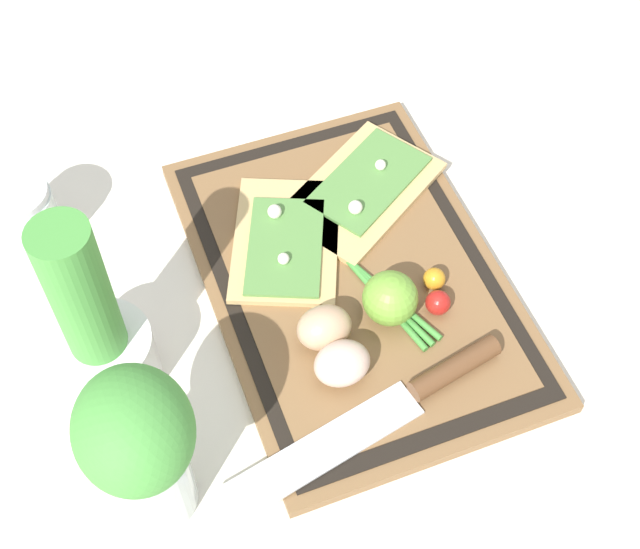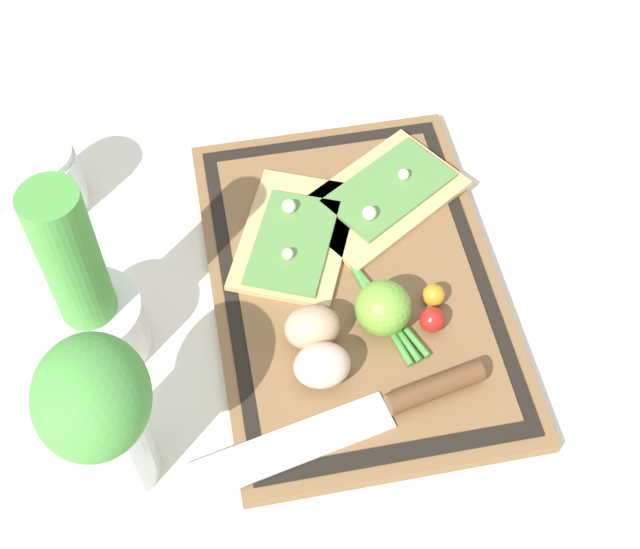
# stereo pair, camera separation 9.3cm
# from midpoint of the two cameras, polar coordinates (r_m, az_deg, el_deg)

# --- Properties ---
(ground_plane) EXTENTS (6.00, 6.00, 0.00)m
(ground_plane) POSITION_cam_midpoint_polar(r_m,az_deg,el_deg) (0.96, 4.98, -1.00)
(ground_plane) COLOR silver
(cutting_board) EXTENTS (0.45, 0.30, 0.02)m
(cutting_board) POSITION_cam_midpoint_polar(r_m,az_deg,el_deg) (0.95, 5.02, -0.73)
(cutting_board) COLOR brown
(cutting_board) RESTS_ON ground_plane
(pizza_slice_near) EXTENTS (0.19, 0.22, 0.02)m
(pizza_slice_near) POSITION_cam_midpoint_polar(r_m,az_deg,el_deg) (1.01, 6.64, 4.86)
(pizza_slice_near) COLOR tan
(pizza_slice_near) RESTS_ON cutting_board
(pizza_slice_far) EXTENTS (0.20, 0.17, 0.02)m
(pizza_slice_far) POSITION_cam_midpoint_polar(r_m,az_deg,el_deg) (0.97, 1.08, 2.24)
(pizza_slice_far) COLOR tan
(pizza_slice_far) RESTS_ON cutting_board
(knife) EXTENTS (0.09, 0.31, 0.02)m
(knife) POSITION_cam_midpoint_polar(r_m,az_deg,el_deg) (0.86, 7.27, -8.70)
(knife) COLOR silver
(knife) RESTS_ON cutting_board
(egg_brown) EXTENTS (0.05, 0.06, 0.05)m
(egg_brown) POSITION_cam_midpoint_polar(r_m,az_deg,el_deg) (0.88, 2.49, -3.62)
(egg_brown) COLOR tan
(egg_brown) RESTS_ON cutting_board
(egg_pink) EXTENTS (0.05, 0.06, 0.05)m
(egg_pink) POSITION_cam_midpoint_polar(r_m,az_deg,el_deg) (0.86, 3.22, -6.05)
(egg_pink) COLOR beige
(egg_pink) RESTS_ON cutting_board
(lime) EXTENTS (0.06, 0.06, 0.06)m
(lime) POSITION_cam_midpoint_polar(r_m,az_deg,el_deg) (0.90, 7.02, -2.36)
(lime) COLOR #70A838
(lime) RESTS_ON cutting_board
(cherry_tomato_red) EXTENTS (0.03, 0.03, 0.03)m
(cherry_tomato_red) POSITION_cam_midpoint_polar(r_m,az_deg,el_deg) (0.91, 10.08, -3.08)
(cherry_tomato_red) COLOR red
(cherry_tomato_red) RESTS_ON cutting_board
(cherry_tomato_yellow) EXTENTS (0.02, 0.02, 0.02)m
(cherry_tomato_yellow) POSITION_cam_midpoint_polar(r_m,az_deg,el_deg) (0.93, 10.12, -1.52)
(cherry_tomato_yellow) COLOR orange
(cherry_tomato_yellow) RESTS_ON cutting_board
(scallion_bunch) EXTENTS (0.26, 0.11, 0.01)m
(scallion_bunch) POSITION_cam_midpoint_polar(r_m,az_deg,el_deg) (0.95, 4.57, 0.41)
(scallion_bunch) COLOR #47933D
(scallion_bunch) RESTS_ON cutting_board
(herb_pot) EXTENTS (0.10, 0.10, 0.24)m
(herb_pot) POSITION_cam_midpoint_polar(r_m,az_deg,el_deg) (0.87, -11.77, -1.88)
(herb_pot) COLOR white
(herb_pot) RESTS_ON ground_plane
(sauce_jar) EXTENTS (0.07, 0.07, 0.09)m
(sauce_jar) POSITION_cam_midpoint_polar(r_m,az_deg,el_deg) (1.03, -14.48, 5.55)
(sauce_jar) COLOR silver
(sauce_jar) RESTS_ON ground_plane
(herb_glass) EXTENTS (0.11, 0.10, 0.19)m
(herb_glass) POSITION_cam_midpoint_polar(r_m,az_deg,el_deg) (0.77, -10.58, -9.07)
(herb_glass) COLOR silver
(herb_glass) RESTS_ON ground_plane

